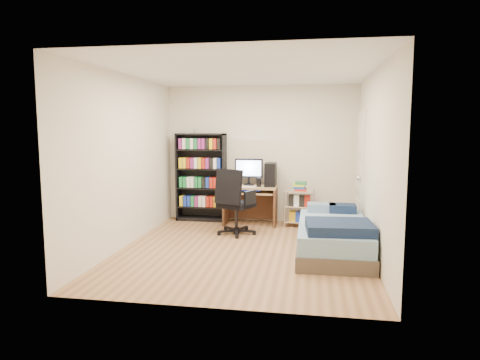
% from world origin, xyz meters
% --- Properties ---
extents(room, '(3.58, 4.08, 2.58)m').
position_xyz_m(room, '(0.00, 0.00, 1.25)').
color(room, tan).
rests_on(room, ground).
extents(media_shelf, '(0.92, 0.31, 1.70)m').
position_xyz_m(media_shelf, '(-1.10, 1.84, 0.84)').
color(media_shelf, black).
rests_on(media_shelf, room).
extents(computer_desk, '(0.94, 0.54, 1.18)m').
position_xyz_m(computer_desk, '(-0.05, 1.69, 0.64)').
color(computer_desk, tan).
rests_on(computer_desk, room).
extents(office_chair, '(0.86, 0.86, 1.09)m').
position_xyz_m(office_chair, '(-0.29, 0.88, 0.35)').
color(office_chair, black).
rests_on(office_chair, room).
extents(wire_cart, '(0.53, 0.41, 0.79)m').
position_xyz_m(wire_cart, '(0.73, 1.64, 0.52)').
color(wire_cart, white).
rests_on(wire_cart, room).
extents(bed, '(0.97, 1.94, 0.55)m').
position_xyz_m(bed, '(1.25, 0.08, 0.24)').
color(bed, brown).
rests_on(bed, room).
extents(door, '(0.12, 0.80, 2.00)m').
position_xyz_m(door, '(1.72, 1.35, 1.00)').
color(door, silver).
rests_on(door, room).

